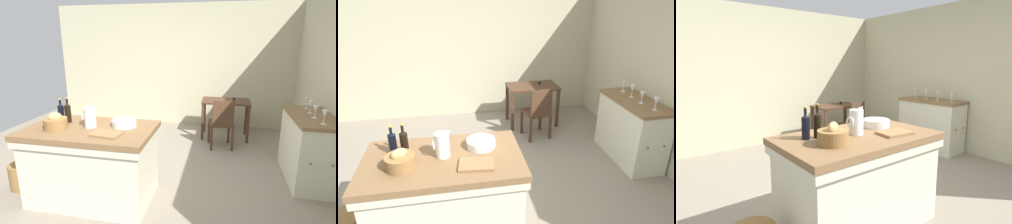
% 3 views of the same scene
% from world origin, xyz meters
% --- Properties ---
extents(ground_plane, '(6.76, 6.76, 0.00)m').
position_xyz_m(ground_plane, '(0.00, 0.00, 0.00)').
color(ground_plane, gray).
extents(wall_back, '(5.32, 0.12, 2.60)m').
position_xyz_m(wall_back, '(0.00, 2.60, 1.30)').
color(wall_back, '#B7B28E').
rests_on(wall_back, ground).
extents(island_table, '(1.47, 0.88, 0.90)m').
position_xyz_m(island_table, '(-0.37, -0.63, 0.48)').
color(island_table, brown).
rests_on(island_table, ground).
extents(side_cabinet, '(0.52, 1.14, 0.91)m').
position_xyz_m(side_cabinet, '(2.26, 0.39, 0.46)').
color(side_cabinet, brown).
rests_on(side_cabinet, ground).
extents(writing_desk, '(0.90, 0.56, 0.79)m').
position_xyz_m(writing_desk, '(1.17, 1.83, 0.62)').
color(writing_desk, '#472D1E').
rests_on(writing_desk, ground).
extents(wooden_chair, '(0.46, 0.46, 0.88)m').
position_xyz_m(wooden_chair, '(1.11, 1.24, 0.48)').
color(wooden_chair, '#472D1E').
rests_on(wooden_chair, ground).
extents(pitcher, '(0.17, 0.13, 0.28)m').
position_xyz_m(pitcher, '(-0.37, -0.61, 1.02)').
color(pitcher, white).
rests_on(pitcher, island_table).
extents(wash_bowl, '(0.28, 0.28, 0.08)m').
position_xyz_m(wash_bowl, '(0.00, -0.49, 0.94)').
color(wash_bowl, white).
rests_on(wash_bowl, island_table).
extents(bread_basket, '(0.26, 0.26, 0.19)m').
position_xyz_m(bread_basket, '(-0.72, -0.74, 0.97)').
color(bread_basket, olive).
rests_on(bread_basket, island_table).
extents(cutting_board, '(0.33, 0.24, 0.02)m').
position_xyz_m(cutting_board, '(-0.08, -0.82, 0.91)').
color(cutting_board, olive).
rests_on(cutting_board, island_table).
extents(wine_bottle_dark, '(0.07, 0.07, 0.31)m').
position_xyz_m(wine_bottle_dark, '(-0.72, -0.49, 1.02)').
color(wine_bottle_dark, black).
rests_on(wine_bottle_dark, island_table).
extents(wine_bottle_amber, '(0.07, 0.07, 0.29)m').
position_xyz_m(wine_bottle_amber, '(-0.82, -0.47, 1.01)').
color(wine_bottle_amber, black).
rests_on(wine_bottle_amber, island_table).
extents(wine_glass_far_left, '(0.07, 0.07, 0.17)m').
position_xyz_m(wine_glass_far_left, '(2.28, 0.01, 1.03)').
color(wine_glass_far_left, white).
rests_on(wine_glass_far_left, side_cabinet).
extents(wine_glass_left, '(0.07, 0.07, 0.16)m').
position_xyz_m(wine_glass_left, '(2.25, 0.27, 1.02)').
color(wine_glass_left, white).
rests_on(wine_glass_left, side_cabinet).
extents(wine_glass_middle, '(0.07, 0.07, 0.18)m').
position_xyz_m(wine_glass_middle, '(2.27, 0.52, 1.03)').
color(wine_glass_middle, white).
rests_on(wine_glass_middle, side_cabinet).
extents(wine_glass_right, '(0.07, 0.07, 0.16)m').
position_xyz_m(wine_glass_right, '(2.28, 0.76, 1.02)').
color(wine_glass_right, white).
rests_on(wine_glass_right, side_cabinet).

